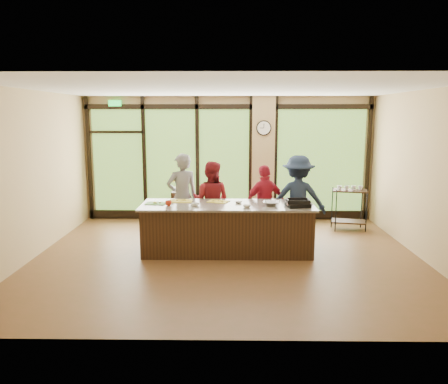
{
  "coord_description": "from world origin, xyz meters",
  "views": [
    {
      "loc": [
        0.06,
        -7.64,
        2.56
      ],
      "look_at": [
        -0.06,
        0.4,
        1.13
      ],
      "focal_mm": 35.0,
      "sensor_mm": 36.0,
      "label": 1
    }
  ],
  "objects_px": {
    "cook_right": "(298,198)",
    "roasting_pan": "(298,205)",
    "cook_left": "(182,197)",
    "flower_stand": "(180,207)",
    "island_base": "(227,229)",
    "bar_cart": "(349,203)"
  },
  "relations": [
    {
      "from": "island_base",
      "to": "flower_stand",
      "type": "relative_size",
      "value": 4.07
    },
    {
      "from": "cook_left",
      "to": "roasting_pan",
      "type": "distance_m",
      "value": 2.43
    },
    {
      "from": "flower_stand",
      "to": "bar_cart",
      "type": "height_order",
      "value": "bar_cart"
    },
    {
      "from": "island_base",
      "to": "roasting_pan",
      "type": "xyz_separation_m",
      "value": [
        1.28,
        -0.21,
        0.52
      ]
    },
    {
      "from": "island_base",
      "to": "flower_stand",
      "type": "bearing_deg",
      "value": 116.94
    },
    {
      "from": "roasting_pan",
      "to": "bar_cart",
      "type": "relative_size",
      "value": 0.4
    },
    {
      "from": "cook_left",
      "to": "flower_stand",
      "type": "bearing_deg",
      "value": -104.67
    },
    {
      "from": "cook_left",
      "to": "flower_stand",
      "type": "distance_m",
      "value": 1.56
    },
    {
      "from": "cook_right",
      "to": "bar_cart",
      "type": "relative_size",
      "value": 1.75
    },
    {
      "from": "cook_left",
      "to": "cook_right",
      "type": "xyz_separation_m",
      "value": [
        2.37,
        0.02,
        -0.02
      ]
    },
    {
      "from": "cook_right",
      "to": "cook_left",
      "type": "bearing_deg",
      "value": 8.83
    },
    {
      "from": "cook_left",
      "to": "bar_cart",
      "type": "relative_size",
      "value": 1.79
    },
    {
      "from": "island_base",
      "to": "flower_stand",
      "type": "xyz_separation_m",
      "value": [
        -1.15,
        2.26,
        -0.06
      ]
    },
    {
      "from": "cook_left",
      "to": "flower_stand",
      "type": "height_order",
      "value": "cook_left"
    },
    {
      "from": "flower_stand",
      "to": "bar_cart",
      "type": "distance_m",
      "value": 3.92
    },
    {
      "from": "island_base",
      "to": "cook_left",
      "type": "relative_size",
      "value": 1.72
    },
    {
      "from": "cook_left",
      "to": "cook_right",
      "type": "distance_m",
      "value": 2.37
    },
    {
      "from": "island_base",
      "to": "roasting_pan",
      "type": "height_order",
      "value": "roasting_pan"
    },
    {
      "from": "cook_right",
      "to": "roasting_pan",
      "type": "height_order",
      "value": "cook_right"
    },
    {
      "from": "cook_left",
      "to": "flower_stand",
      "type": "xyz_separation_m",
      "value": [
        -0.22,
        1.45,
        -0.52
      ]
    },
    {
      "from": "cook_left",
      "to": "cook_right",
      "type": "height_order",
      "value": "cook_left"
    },
    {
      "from": "cook_right",
      "to": "flower_stand",
      "type": "bearing_deg",
      "value": -20.6
    }
  ]
}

